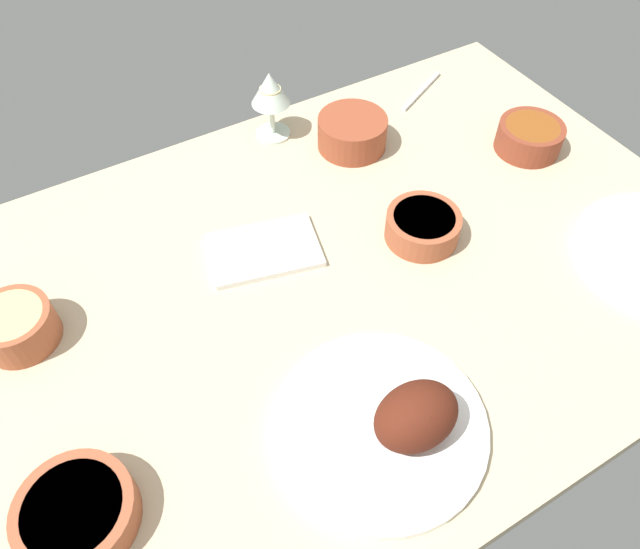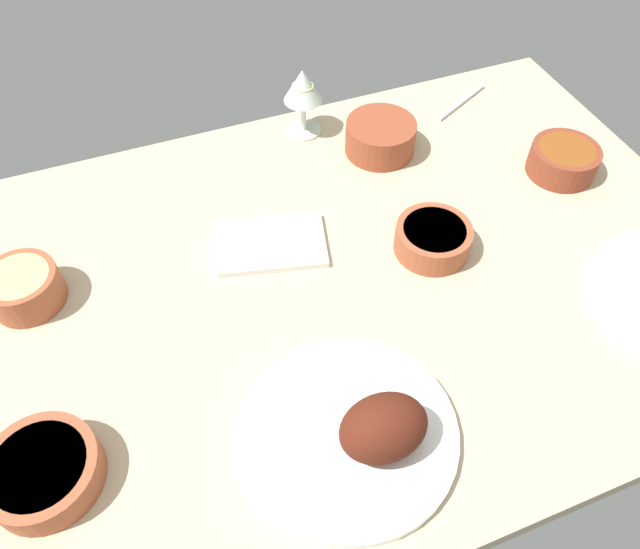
{
  "view_description": "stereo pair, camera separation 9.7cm",
  "coord_description": "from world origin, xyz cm",
  "px_view_note": "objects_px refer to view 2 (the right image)",
  "views": [
    {
      "loc": [
        -30.66,
        -52.75,
        80.99
      ],
      "look_at": [
        0.0,
        0.0,
        6.0
      ],
      "focal_mm": 33.77,
      "sensor_mm": 36.0,
      "label": 1
    },
    {
      "loc": [
        -21.95,
        -56.93,
        80.99
      ],
      "look_at": [
        0.0,
        0.0,
        6.0
      ],
      "focal_mm": 33.77,
      "sensor_mm": 36.0,
      "label": 2
    }
  ],
  "objects_px": {
    "bowl_potatoes": "(24,287)",
    "wine_glass": "(303,89)",
    "bowl_onions": "(43,471)",
    "spoon_loose": "(461,102)",
    "bowl_pasta": "(380,136)",
    "bowl_sauce": "(432,237)",
    "bowl_soup": "(563,159)",
    "plate_center_main": "(362,431)",
    "folded_napkin": "(271,244)"
  },
  "relations": [
    {
      "from": "bowl_potatoes",
      "to": "wine_glass",
      "type": "relative_size",
      "value": 0.82
    },
    {
      "from": "bowl_onions",
      "to": "spoon_loose",
      "type": "height_order",
      "value": "bowl_onions"
    },
    {
      "from": "bowl_onions",
      "to": "bowl_pasta",
      "type": "xyz_separation_m",
      "value": [
        0.67,
        0.45,
        0.01
      ]
    },
    {
      "from": "wine_glass",
      "to": "bowl_sauce",
      "type": "bearing_deg",
      "value": -76.35
    },
    {
      "from": "spoon_loose",
      "to": "bowl_sauce",
      "type": "bearing_deg",
      "value": 27.01
    },
    {
      "from": "wine_glass",
      "to": "spoon_loose",
      "type": "bearing_deg",
      "value": -5.49
    },
    {
      "from": "bowl_soup",
      "to": "bowl_pasta",
      "type": "bearing_deg",
      "value": 148.33
    },
    {
      "from": "plate_center_main",
      "to": "bowl_onions",
      "type": "bearing_deg",
      "value": 166.51
    },
    {
      "from": "bowl_potatoes",
      "to": "folded_napkin",
      "type": "relative_size",
      "value": 0.62
    },
    {
      "from": "bowl_soup",
      "to": "spoon_loose",
      "type": "xyz_separation_m",
      "value": [
        -0.07,
        0.26,
        -0.03
      ]
    },
    {
      "from": "bowl_sauce",
      "to": "folded_napkin",
      "type": "distance_m",
      "value": 0.27
    },
    {
      "from": "bowl_pasta",
      "to": "bowl_sauce",
      "type": "distance_m",
      "value": 0.27
    },
    {
      "from": "spoon_loose",
      "to": "bowl_soup",
      "type": "bearing_deg",
      "value": 77.91
    },
    {
      "from": "bowl_onions",
      "to": "bowl_sauce",
      "type": "bearing_deg",
      "value": 15.63
    },
    {
      "from": "bowl_pasta",
      "to": "bowl_potatoes",
      "type": "xyz_separation_m",
      "value": [
        -0.67,
        -0.14,
        -0.0
      ]
    },
    {
      "from": "folded_napkin",
      "to": "spoon_loose",
      "type": "relative_size",
      "value": 1.13
    },
    {
      "from": "folded_napkin",
      "to": "bowl_sauce",
      "type": "bearing_deg",
      "value": -21.51
    },
    {
      "from": "bowl_sauce",
      "to": "wine_glass",
      "type": "distance_m",
      "value": 0.4
    },
    {
      "from": "bowl_pasta",
      "to": "wine_glass",
      "type": "xyz_separation_m",
      "value": [
        -0.12,
        0.11,
        0.06
      ]
    },
    {
      "from": "bowl_potatoes",
      "to": "bowl_onions",
      "type": "bearing_deg",
      "value": -89.97
    },
    {
      "from": "bowl_sauce",
      "to": "plate_center_main",
      "type": "bearing_deg",
      "value": -132.0
    },
    {
      "from": "plate_center_main",
      "to": "folded_napkin",
      "type": "relative_size",
      "value": 1.59
    },
    {
      "from": "plate_center_main",
      "to": "bowl_sauce",
      "type": "relative_size",
      "value": 2.3
    },
    {
      "from": "wine_glass",
      "to": "spoon_loose",
      "type": "xyz_separation_m",
      "value": [
        0.35,
        -0.03,
        -0.1
      ]
    },
    {
      "from": "bowl_sauce",
      "to": "wine_glass",
      "type": "relative_size",
      "value": 0.91
    },
    {
      "from": "wine_glass",
      "to": "spoon_loose",
      "type": "relative_size",
      "value": 0.86
    },
    {
      "from": "bowl_soup",
      "to": "spoon_loose",
      "type": "bearing_deg",
      "value": 104.25
    },
    {
      "from": "bowl_soup",
      "to": "spoon_loose",
      "type": "distance_m",
      "value": 0.27
    },
    {
      "from": "bowl_sauce",
      "to": "bowl_soup",
      "type": "bearing_deg",
      "value": 14.71
    },
    {
      "from": "bowl_onions",
      "to": "wine_glass",
      "type": "bearing_deg",
      "value": 45.2
    },
    {
      "from": "bowl_soup",
      "to": "spoon_loose",
      "type": "relative_size",
      "value": 0.78
    },
    {
      "from": "plate_center_main",
      "to": "bowl_potatoes",
      "type": "xyz_separation_m",
      "value": [
        -0.4,
        0.41,
        0.01
      ]
    },
    {
      "from": "bowl_potatoes",
      "to": "spoon_loose",
      "type": "bearing_deg",
      "value": 13.41
    },
    {
      "from": "bowl_onions",
      "to": "wine_glass",
      "type": "distance_m",
      "value": 0.79
    },
    {
      "from": "bowl_onions",
      "to": "bowl_pasta",
      "type": "height_order",
      "value": "bowl_pasta"
    },
    {
      "from": "folded_napkin",
      "to": "bowl_onions",
      "type": "bearing_deg",
      "value": -144.54
    },
    {
      "from": "bowl_soup",
      "to": "bowl_sauce",
      "type": "bearing_deg",
      "value": -165.29
    },
    {
      "from": "bowl_pasta",
      "to": "bowl_onions",
      "type": "bearing_deg",
      "value": -146.39
    },
    {
      "from": "bowl_onions",
      "to": "bowl_sauce",
      "type": "xyz_separation_m",
      "value": [
        0.65,
        0.18,
        0.0
      ]
    },
    {
      "from": "bowl_soup",
      "to": "wine_glass",
      "type": "relative_size",
      "value": 0.91
    },
    {
      "from": "plate_center_main",
      "to": "spoon_loose",
      "type": "relative_size",
      "value": 1.79
    },
    {
      "from": "plate_center_main",
      "to": "folded_napkin",
      "type": "distance_m",
      "value": 0.38
    },
    {
      "from": "bowl_pasta",
      "to": "spoon_loose",
      "type": "xyz_separation_m",
      "value": [
        0.23,
        0.08,
        -0.03
      ]
    },
    {
      "from": "bowl_soup",
      "to": "wine_glass",
      "type": "height_order",
      "value": "wine_glass"
    },
    {
      "from": "bowl_pasta",
      "to": "spoon_loose",
      "type": "bearing_deg",
      "value": 18.72
    },
    {
      "from": "bowl_onions",
      "to": "bowl_soup",
      "type": "bearing_deg",
      "value": 15.33
    },
    {
      "from": "bowl_potatoes",
      "to": "spoon_loose",
      "type": "relative_size",
      "value": 0.7
    },
    {
      "from": "folded_napkin",
      "to": "spoon_loose",
      "type": "height_order",
      "value": "folded_napkin"
    },
    {
      "from": "bowl_soup",
      "to": "bowl_sauce",
      "type": "relative_size",
      "value": 0.99
    },
    {
      "from": "spoon_loose",
      "to": "bowl_onions",
      "type": "bearing_deg",
      "value": 3.85
    }
  ]
}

